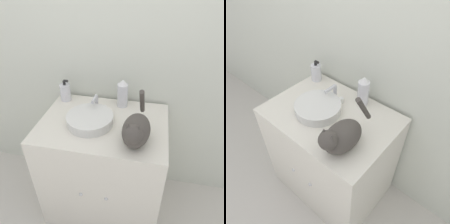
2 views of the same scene
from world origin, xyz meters
The scene contains 7 objects.
wall_back centered at (0.00, 0.63, 1.25)m, with size 6.00×0.05×2.50m.
vanity_cabinet centered at (0.00, 0.29, 0.40)m, with size 0.81×0.60×0.80m.
sink_basin centered at (-0.08, 0.26, 0.83)m, with size 0.29×0.29×0.06m.
faucet centered at (-0.08, 0.41, 0.86)m, with size 0.14×0.11×0.12m.
cat centered at (0.22, 0.14, 0.90)m, with size 0.17×0.37×0.27m.
soap_bottle centered at (-0.33, 0.50, 0.87)m, with size 0.08×0.08×0.16m.
spray_bottle centered at (0.09, 0.51, 0.90)m, with size 0.07×0.07×0.20m.
Camera 1 is at (0.28, -0.78, 1.63)m, focal length 35.00 mm.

